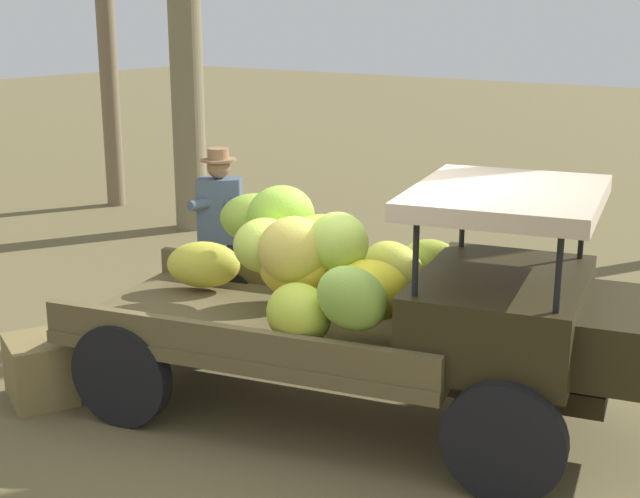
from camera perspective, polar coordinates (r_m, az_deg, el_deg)
name	(u,v)px	position (r m, az deg, el deg)	size (l,w,h in m)	color
ground_plane	(327,423)	(6.76, 0.46, -11.08)	(60.00, 60.00, 0.00)	brown
truck	(383,299)	(6.52, 4.08, -3.21)	(4.65, 2.57, 1.83)	black
farmer	(220,226)	(8.52, -6.41, 1.47)	(0.57, 0.55, 1.73)	#3F3A3F
wooden_crate	(40,369)	(7.37, -17.48, -7.37)	(0.58, 0.47, 0.50)	olive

